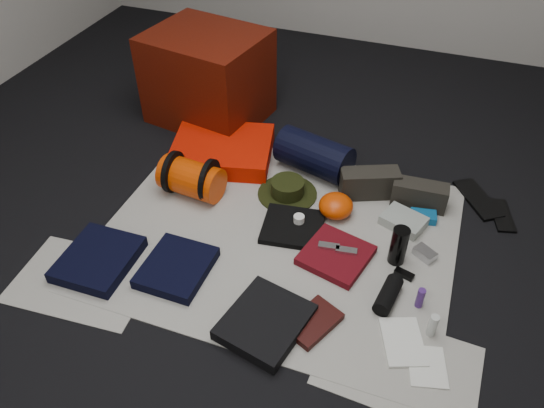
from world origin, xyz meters
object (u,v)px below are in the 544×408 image
(navy_duffel, at_px, (314,155))
(compact_camera, at_px, (425,254))
(water_bottle, at_px, (399,246))
(red_cabinet, at_px, (208,77))
(sleeping_pad, at_px, (222,150))
(paperback_book, at_px, (313,322))
(stuff_sack, at_px, (191,178))

(navy_duffel, distance_m, compact_camera, 0.79)
(water_bottle, bearing_deg, compact_camera, 29.55)
(navy_duffel, xyz_separation_m, compact_camera, (0.65, -0.44, -0.08))
(water_bottle, bearing_deg, navy_duffel, 136.25)
(red_cabinet, height_order, compact_camera, red_cabinet)
(navy_duffel, distance_m, water_bottle, 0.74)
(sleeping_pad, xyz_separation_m, compact_camera, (1.16, -0.39, -0.03))
(water_bottle, height_order, paperback_book, water_bottle)
(red_cabinet, relative_size, stuff_sack, 2.03)
(navy_duffel, bearing_deg, compact_camera, -19.16)
(red_cabinet, xyz_separation_m, navy_duffel, (0.76, -0.33, -0.15))
(stuff_sack, distance_m, navy_duffel, 0.66)
(sleeping_pad, height_order, paperback_book, sleeping_pad)
(water_bottle, xyz_separation_m, paperback_book, (-0.25, -0.46, -0.08))
(paperback_book, bearing_deg, red_cabinet, 153.92)
(stuff_sack, height_order, paperback_book, stuff_sack)
(water_bottle, relative_size, paperback_book, 0.85)
(stuff_sack, height_order, water_bottle, water_bottle)
(sleeping_pad, height_order, water_bottle, water_bottle)
(stuff_sack, relative_size, paperback_book, 1.42)
(compact_camera, xyz_separation_m, paperback_book, (-0.37, -0.52, -0.00))
(water_bottle, distance_m, paperback_book, 0.53)
(sleeping_pad, xyz_separation_m, paperback_book, (0.79, -0.91, -0.03))
(stuff_sack, relative_size, compact_camera, 3.17)
(stuff_sack, relative_size, water_bottle, 1.66)
(sleeping_pad, relative_size, navy_duffel, 1.35)
(red_cabinet, relative_size, paperback_book, 2.88)
(sleeping_pad, distance_m, paperback_book, 1.21)
(paperback_book, bearing_deg, navy_duffel, 131.45)
(stuff_sack, bearing_deg, navy_duffel, 36.50)
(navy_duffel, bearing_deg, water_bottle, -28.62)
(red_cabinet, distance_m, paperback_book, 1.68)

